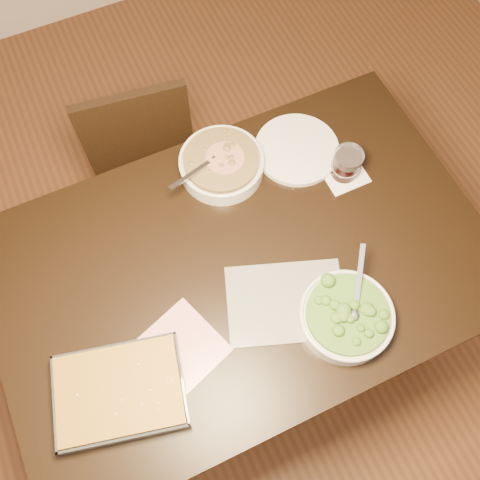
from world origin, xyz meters
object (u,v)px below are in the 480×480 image
Objects in this scene: table at (242,275)px; dinner_plate at (297,149)px; stew_bowl at (222,164)px; baking_dish at (120,392)px; broccoli_bowl at (346,316)px; wine_tumbler at (347,163)px; chair_far at (139,138)px.

dinner_plate is at bearing 41.04° from table.
stew_bowl reaches higher than dinner_plate.
baking_dish is at bearing -134.93° from stew_bowl.
broccoli_bowl is 0.47m from wine_tumbler.
broccoli_bowl is (0.18, -0.26, 0.13)m from table.
wine_tumbler is (0.33, -0.17, 0.02)m from stew_bowl.
table is at bearing -160.96° from wine_tumbler.
wine_tumbler is at bearing 60.63° from broccoli_bowl.
baking_dish reaches higher than table.
table is 0.49m from baking_dish.
broccoli_bowl is at bearing -119.37° from wine_tumbler.
broccoli_bowl is at bearing -79.62° from stew_bowl.
broccoli_bowl is at bearing 6.79° from baking_dish.
stew_bowl reaches higher than baking_dish.
broccoli_bowl is 0.72× the size of baking_dish.
baking_dish is 1.40× the size of dinner_plate.
baking_dish is (-0.61, 0.07, -0.01)m from broccoli_bowl.
dinner_plate is 0.32× the size of chair_far.
stew_bowl is at bearing 58.35° from baking_dish.
wine_tumbler is at bearing 35.21° from baking_dish.
stew_bowl is 2.82× the size of wine_tumbler.
broccoli_bowl reaches higher than table.
wine_tumbler is at bearing 136.85° from chair_far.
dinner_plate is (-0.09, 0.13, -0.05)m from wine_tumbler.
chair_far is at bearing 83.40° from baking_dish.
broccoli_bowl reaches higher than baking_dish.
chair_far is (-0.49, 0.61, -0.35)m from wine_tumbler.
baking_dish is (-0.50, -0.50, -0.01)m from stew_bowl.
broccoli_bowl is at bearing -104.08° from dinner_plate.
stew_bowl is 0.34× the size of chair_far.
dinner_plate is at bearing 137.89° from chair_far.
broccoli_bowl is at bearing -56.10° from table.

